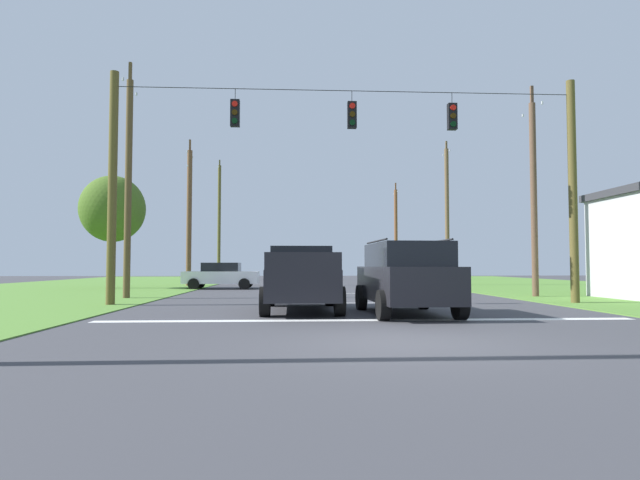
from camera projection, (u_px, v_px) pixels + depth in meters
The scene contains 18 objects.
ground_plane at pixel (399, 342), 9.40m from camera, with size 120.00×120.00×0.00m, color #3D3D42.
stop_bar_stripe at pixel (368, 320), 13.10m from camera, with size 13.51×0.45×0.01m, color white.
lane_dash_0 at pixel (344, 303), 19.09m from camera, with size 0.15×2.50×0.01m, color white.
lane_dash_1 at pixel (330, 293), 25.52m from camera, with size 0.15×2.50×0.01m, color white.
lane_dash_2 at pixel (323, 288), 31.22m from camera, with size 0.15×2.50×0.01m, color white.
lane_dash_3 at pixel (315, 283), 41.47m from camera, with size 0.15×2.50×0.01m, color white.
lane_dash_4 at pixel (312, 281), 47.41m from camera, with size 0.15×2.50×0.01m, color white.
overhead_signal_span at pixel (348, 178), 18.64m from camera, with size 16.66×0.31×8.12m.
pickup_truck at pixel (301, 278), 16.03m from camera, with size 2.29×5.40×1.95m.
suv_black at pixel (406, 276), 14.70m from camera, with size 2.34×4.86×2.05m.
distant_car_crossing_white at pixel (221, 275), 30.54m from camera, with size 4.33×2.08×1.52m.
utility_pole_mid_right at pixel (534, 195), 22.98m from camera, with size 0.28×1.95×9.27m.
utility_pole_far_right at pixel (447, 214), 36.47m from camera, with size 0.29×1.59×10.03m.
utility_pole_near_left at pixel (396, 233), 51.53m from camera, with size 0.32×1.81×9.47m.
utility_pole_far_left at pixel (128, 184), 21.88m from camera, with size 0.28×1.93×9.89m.
utility_pole_distant_right at pixel (189, 215), 35.09m from camera, with size 0.34×1.89×9.80m.
utility_pole_distant_left at pixel (219, 221), 49.27m from camera, with size 0.30×1.57×11.29m.
tree_roadside_far_right at pixel (113, 209), 31.12m from camera, with size 3.76×3.76×6.67m.
Camera 1 is at (-1.94, -9.38, 1.36)m, focal length 29.59 mm.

